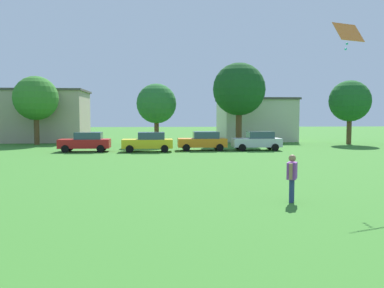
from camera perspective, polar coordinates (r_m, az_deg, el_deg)
ground_plane at (r=31.00m, az=-10.37°, el=-1.82°), size 160.00×160.00×0.00m
adult_bystander at (r=15.11m, az=13.82°, el=-4.09°), size 0.53×0.75×1.72m
kite at (r=18.51m, az=21.03°, el=14.25°), size 1.39×0.97×1.14m
parked_car_red_0 at (r=36.21m, az=-14.66°, el=0.31°), size 4.30×2.02×1.68m
parked_car_yellow_1 at (r=35.18m, az=-6.12°, el=0.31°), size 4.30×2.02×1.68m
parked_car_orange_2 at (r=36.25m, az=1.55°, el=0.44°), size 4.30×2.02×1.68m
parked_car_silver_3 at (r=36.90m, az=9.13°, el=0.45°), size 4.30×2.02×1.68m
tree_left at (r=46.43m, az=-21.02°, el=5.97°), size 4.67×4.67×7.28m
tree_center_left at (r=42.40m, az=-5.00°, el=5.63°), size 4.11×4.11×6.40m
tree_center_right at (r=43.75m, az=6.60°, el=7.59°), size 5.57×5.57×8.68m
tree_right at (r=47.12m, az=21.22°, el=5.61°), size 4.42×4.42×6.88m
house_left at (r=51.99m, az=-20.05°, el=3.74°), size 10.21×7.71×6.15m
house_right at (r=51.63m, az=8.80°, el=3.42°), size 8.89×8.40×5.22m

